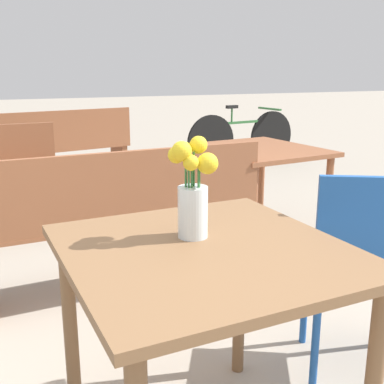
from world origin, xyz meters
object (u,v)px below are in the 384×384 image
Objects in this scene: bench_middle at (119,218)px; table_front at (205,281)px; cafe_chair at (361,262)px; table_back at (259,163)px; bicycle at (242,138)px; bench_far at (60,148)px; flower_vase at (192,195)px.

table_front is at bearing -92.21° from bench_middle.
cafe_chair is 1.58m from table_back.
bicycle is (1.77, 4.23, -0.16)m from cafe_chair.
table_front is 1.29m from bench_middle.
bench_far is (-0.66, 3.74, -0.06)m from cafe_chair.
flower_vase reaches higher than cafe_chair.
bicycle is (2.43, 0.49, -0.09)m from bench_far.
table_front is at bearing -125.03° from table_back.
table_front is at bearing -88.85° from flower_vase.
flower_vase is 0.20× the size of bench_far.
flower_vase reaches higher than bicycle.
table_front is 0.53× the size of bench_middle.
bench_middle is at bearing -128.49° from bicycle.
table_front is 0.99× the size of cafe_chair.
table_back is at bearing 19.49° from bench_middle.
bench_far is (0.04, 2.62, -0.01)m from bench_middle.
bench_middle is 2.62m from bench_far.
table_front is at bearing -91.38° from bench_far.
cafe_chair is at bearing -105.48° from table_back.
table_front is 0.94× the size of table_back.
table_front is at bearing -119.93° from bicycle.
bench_far is 2.48m from table_back.
flower_vase reaches higher than bench_far.
table_back is at bearing 54.97° from table_front.
cafe_chair is 0.94× the size of table_back.
table_front is 0.27m from flower_vase.
flower_vase is at bearing 91.15° from table_front.
bench_middle is 3.98m from bicycle.
bench_far reaches higher than table_front.
cafe_chair is at bearing -112.75° from bicycle.
flower_vase is 3.82m from bench_far.
bicycle is (2.53, 4.29, -0.53)m from flower_vase.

